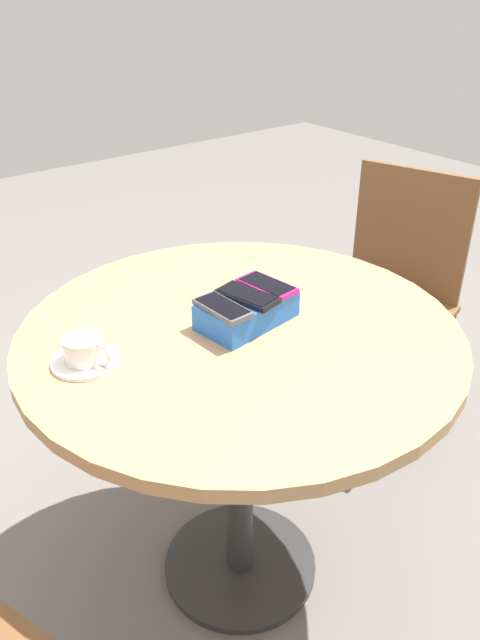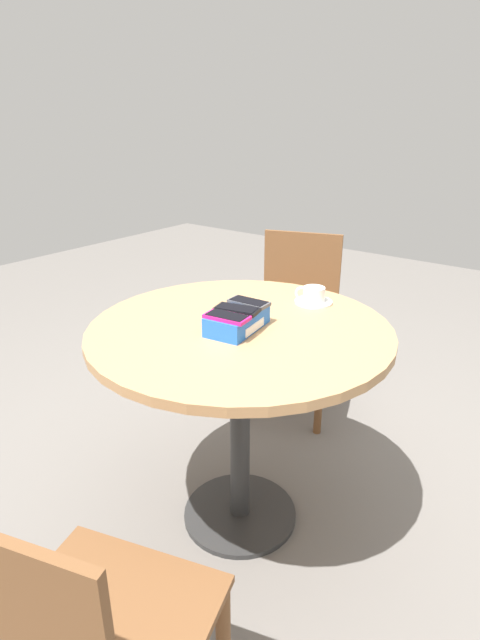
{
  "view_description": "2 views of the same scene",
  "coord_description": "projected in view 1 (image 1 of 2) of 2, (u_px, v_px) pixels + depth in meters",
  "views": [
    {
      "loc": [
        0.72,
        0.92,
        1.46
      ],
      "look_at": [
        0.0,
        0.0,
        0.79
      ],
      "focal_mm": 35.0,
      "sensor_mm": 36.0,
      "label": 1
    },
    {
      "loc": [
        -1.16,
        -0.89,
        1.39
      ],
      "look_at": [
        0.0,
        0.0,
        0.79
      ],
      "focal_mm": 28.0,
      "sensor_mm": 36.0,
      "label": 2
    }
  ],
  "objects": [
    {
      "name": "saucer",
      "position": [
        85.0,
        361.0,
        1.24
      ],
      "size": [
        0.13,
        0.13,
        0.01
      ],
      "primitive_type": "cylinder",
      "color": "white",
      "rests_on": "round_table"
    },
    {
      "name": "round_table",
      "position": [
        240.0,
        376.0,
        1.42
      ],
      "size": [
        0.97,
        0.97,
        0.77
      ],
      "color": "#2D2D2D",
      "rests_on": "ground_plane"
    },
    {
      "name": "ground_plane",
      "position": [
        240.0,
        566.0,
        1.74
      ],
      "size": [
        8.0,
        8.0,
        0.0
      ],
      "primitive_type": "plane",
      "color": "slate"
    },
    {
      "name": "coffee_cup",
      "position": [
        84.0,
        349.0,
        1.22
      ],
      "size": [
        0.08,
        0.1,
        0.05
      ],
      "color": "white",
      "rests_on": "saucer"
    },
    {
      "name": "chair_near_window",
      "position": [
        388.0,
        299.0,
        2.15
      ],
      "size": [
        0.53,
        0.53,
        0.88
      ],
      "color": "brown",
      "rests_on": "ground_plane"
    },
    {
      "name": "phone_box",
      "position": [
        247.0,
        311.0,
        1.36
      ],
      "size": [
        0.23,
        0.15,
        0.06
      ],
      "color": "blue",
      "rests_on": "round_table"
    },
    {
      "name": "phone_black",
      "position": [
        247.0,
        296.0,
        1.34
      ],
      "size": [
        0.1,
        0.15,
        0.01
      ],
      "color": "black",
      "rests_on": "phone_box"
    },
    {
      "name": "phone_magenta",
      "position": [
        267.0,
        285.0,
        1.39
      ],
      "size": [
        0.08,
        0.14,
        0.01
      ],
      "color": "#D11975",
      "rests_on": "phone_box"
    },
    {
      "name": "phone_gray",
      "position": [
        222.0,
        307.0,
        1.3
      ],
      "size": [
        0.07,
        0.14,
        0.01
      ],
      "color": "#515156",
      "rests_on": "phone_box"
    }
  ]
}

